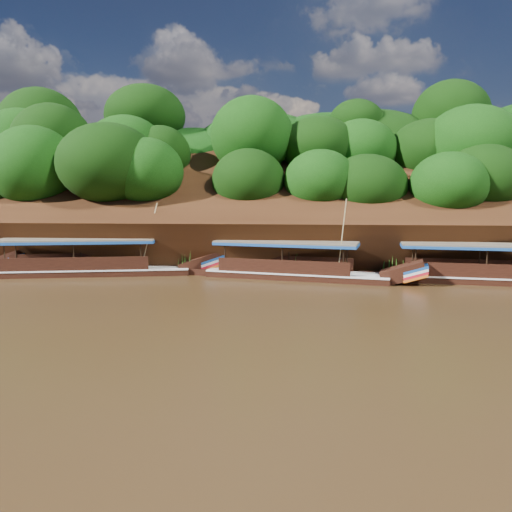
{
  "coord_description": "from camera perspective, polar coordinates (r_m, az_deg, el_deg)",
  "views": [
    {
      "loc": [
        0.83,
        -26.24,
        6.01
      ],
      "look_at": [
        -1.76,
        7.0,
        1.66
      ],
      "focal_mm": 35.0,
      "sensor_mm": 36.0,
      "label": 1
    }
  ],
  "objects": [
    {
      "name": "reeds",
      "position": [
        36.37,
        -3.43,
        -0.7
      ],
      "size": [
        49.6,
        2.14,
        1.98
      ],
      "color": "#306419",
      "rests_on": "ground"
    },
    {
      "name": "ground",
      "position": [
        26.93,
        2.59,
        -5.48
      ],
      "size": [
        160.0,
        160.0,
        0.0
      ],
      "primitive_type": "plane",
      "color": "black",
      "rests_on": "ground"
    },
    {
      "name": "riverbank",
      "position": [
        49.15,
        3.47,
        2.6
      ],
      "size": [
        120.0,
        30.06,
        19.4
      ],
      "color": "black",
      "rests_on": "ground"
    },
    {
      "name": "boat_1",
      "position": [
        34.4,
        5.91,
        -1.69
      ],
      "size": [
        14.98,
        5.12,
        6.01
      ],
      "rotation": [
        0.0,
        0.0,
        -0.21
      ],
      "color": "black",
      "rests_on": "ground"
    },
    {
      "name": "boat_0",
      "position": [
        36.49,
        26.96,
        -1.95
      ],
      "size": [
        15.94,
        4.42,
        6.78
      ],
      "rotation": [
        0.0,
        0.0,
        -0.14
      ],
      "color": "black",
      "rests_on": "ground"
    },
    {
      "name": "boat_2",
      "position": [
        37.72,
        -17.12,
        -1.16
      ],
      "size": [
        16.78,
        5.21,
        5.66
      ],
      "rotation": [
        0.0,
        0.0,
        0.19
      ],
      "color": "black",
      "rests_on": "ground"
    }
  ]
}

